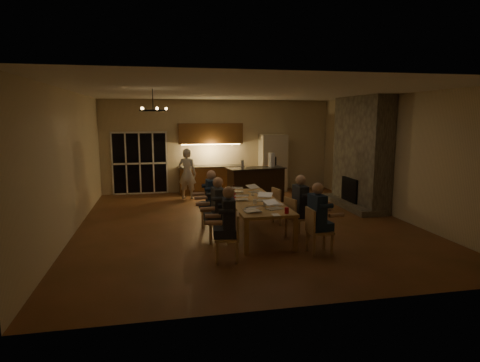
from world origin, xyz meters
name	(u,v)px	position (x,y,z in m)	size (l,w,h in m)	color
floor	(245,223)	(0.00, 0.00, 0.00)	(9.00, 9.00, 0.00)	brown
back_wall	(218,146)	(0.00, 4.52, 1.60)	(8.00, 0.04, 3.20)	beige
left_wall	(70,163)	(-4.02, 0.00, 1.60)	(0.04, 9.00, 3.20)	beige
right_wall	(395,156)	(4.02, 0.00, 1.60)	(0.04, 9.00, 3.20)	beige
ceiling	(246,91)	(0.00, 0.00, 3.22)	(8.00, 9.00, 0.04)	white
french_doors	(140,163)	(-2.70, 4.47, 1.05)	(1.86, 0.08, 2.10)	black
fireplace	(361,152)	(3.70, 1.20, 1.60)	(0.58, 2.50, 3.20)	#736B5A
kitchenette	(211,158)	(-0.30, 4.20, 1.20)	(2.24, 0.68, 2.40)	brown
refrigerator	(273,163)	(1.90, 4.15, 1.00)	(0.90, 0.68, 2.00)	beige
dining_table	(254,216)	(0.01, -0.83, 0.38)	(1.10, 3.00, 0.75)	#B48948
bar_island	(256,185)	(0.85, 2.36, 0.54)	(1.76, 0.68, 1.08)	black
chair_left_near	(227,237)	(-0.89, -2.51, 0.45)	(0.44, 0.44, 0.89)	tan
chair_left_mid	(219,221)	(-0.86, -1.36, 0.45)	(0.44, 0.44, 0.89)	tan
chair_left_far	(211,209)	(-0.89, -0.18, 0.45)	(0.44, 0.44, 0.89)	tan
chair_right_near	(320,231)	(0.93, -2.45, 0.45)	(0.44, 0.44, 0.89)	tan
chair_right_mid	(298,217)	(0.87, -1.37, 0.45)	(0.44, 0.44, 0.89)	tan
chair_right_far	(283,206)	(0.92, -0.18, 0.45)	(0.44, 0.44, 0.89)	tan
person_left_near	(229,224)	(-0.85, -2.47, 0.69)	(0.60, 0.60, 1.38)	#252830
person_right_near	(317,218)	(0.89, -2.40, 0.69)	(0.60, 0.60, 1.38)	#1C2A47
person_left_mid	(218,210)	(-0.88, -1.33, 0.69)	(0.60, 0.60, 1.38)	#373B41
person_right_mid	(300,206)	(0.92, -1.37, 0.69)	(0.60, 0.60, 1.38)	#252830
person_left_far	(211,199)	(-0.87, -0.21, 0.69)	(0.60, 0.60, 1.38)	#1C2A47
standing_person	(187,174)	(-1.18, 3.33, 0.81)	(0.59, 0.39, 1.63)	silver
chandelier	(153,110)	(-2.15, -0.70, 2.75)	(0.58, 0.58, 0.03)	black
laptop_a	(253,206)	(-0.27, -1.88, 0.86)	(0.32, 0.28, 0.23)	silver
laptop_b	(274,204)	(0.22, -1.75, 0.86)	(0.32, 0.28, 0.23)	silver
laptop_c	(241,195)	(-0.26, -0.72, 0.86)	(0.32, 0.28, 0.23)	silver
laptop_d	(264,196)	(0.23, -0.94, 0.86)	(0.32, 0.28, 0.23)	silver
laptop_e	(237,187)	(-0.16, 0.27, 0.86)	(0.32, 0.28, 0.23)	silver
laptop_f	(256,187)	(0.30, 0.17, 0.86)	(0.32, 0.28, 0.23)	silver
mug_front	(255,202)	(-0.05, -1.21, 0.80)	(0.08, 0.08, 0.10)	white
mug_mid	(253,193)	(0.12, -0.27, 0.80)	(0.08, 0.08, 0.10)	white
mug_back	(232,192)	(-0.33, -0.02, 0.80)	(0.07, 0.07, 0.10)	white
redcup_near	(287,210)	(0.35, -2.17, 0.81)	(0.08, 0.08, 0.12)	#B90C17
redcup_mid	(234,196)	(-0.38, -0.48, 0.81)	(0.09, 0.09, 0.12)	#B90C17
can_silver	(264,204)	(0.08, -1.51, 0.81)	(0.06, 0.06, 0.12)	#B2B2B7
can_cola	(234,187)	(-0.18, 0.59, 0.81)	(0.06, 0.06, 0.12)	#3F0F0C
plate_near	(278,205)	(0.41, -1.40, 0.76)	(0.24, 0.24, 0.02)	white
plate_left	(250,209)	(-0.27, -1.68, 0.76)	(0.25, 0.25, 0.02)	white
plate_far	(262,193)	(0.40, -0.10, 0.76)	(0.26, 0.26, 0.02)	white
notepad	(276,215)	(0.11, -2.26, 0.76)	(0.14, 0.20, 0.01)	white
bar_bottle	(242,164)	(0.41, 2.30, 1.20)	(0.09, 0.09, 0.24)	#99999E
bar_blender	(271,160)	(1.37, 2.49, 1.30)	(0.14, 0.14, 0.43)	silver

